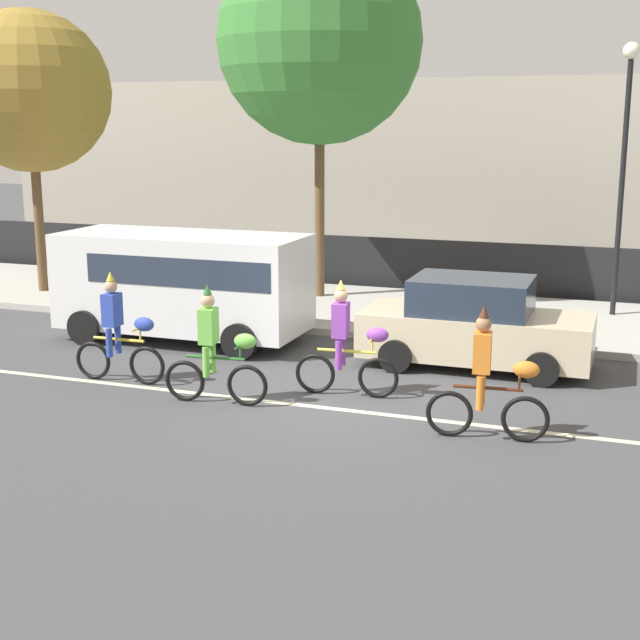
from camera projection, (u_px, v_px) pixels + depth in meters
ground_plane at (330, 398)px, 14.41m from camera, size 80.00×80.00×0.00m
road_centre_line at (320, 407)px, 13.95m from camera, size 36.00×0.14×0.01m
sidewalk_curb at (423, 314)px, 20.36m from camera, size 60.00×5.00×0.15m
fence_line at (450, 268)px, 22.89m from camera, size 40.00×0.08×1.40m
building_backdrop at (426, 166)px, 31.21m from camera, size 28.00×8.00×5.66m
parade_cyclist_cobalt at (119, 334)px, 15.14m from camera, size 1.72×0.50×1.92m
parade_cyclist_lime at (216, 352)px, 13.96m from camera, size 1.72×0.50×1.92m
parade_cyclist_purple at (347, 346)px, 14.37m from camera, size 1.72×0.50×1.92m
parade_cyclist_orange at (489, 382)px, 12.37m from camera, size 1.72×0.50×1.92m
parked_van_white at (186, 279)px, 17.93m from camera, size 5.00×2.22×2.18m
parked_car_beige at (475, 325)px, 16.10m from camera, size 4.10×1.92×1.64m
street_lamp_post at (625, 140)px, 19.11m from camera, size 0.36×0.36×5.86m
street_tree_near_lamp at (30, 92)px, 21.71m from camera, size 3.92×3.92×6.90m
street_tree_far_corner at (320, 41)px, 20.78m from camera, size 4.82×4.82×8.48m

